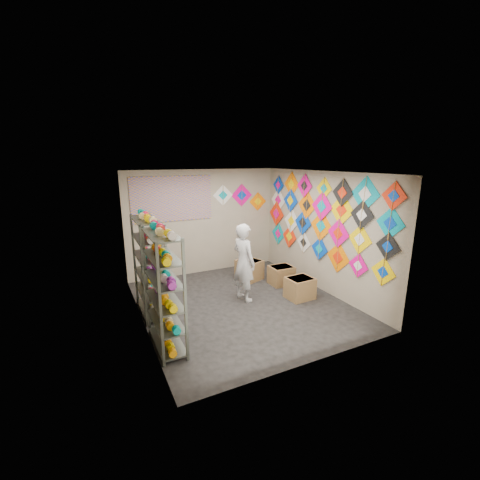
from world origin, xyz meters
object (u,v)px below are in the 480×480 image
shelf_rack_back (148,267)px  shopkeeper (244,262)px  carton_c (249,270)px  shelf_rack_front (164,291)px  carton_b (281,275)px  carton_a (300,288)px

shelf_rack_back → shopkeeper: (1.92, -0.26, -0.12)m
carton_c → shopkeeper: bearing=-143.3°
shelf_rack_front → shopkeeper: 2.19m
shelf_rack_front → carton_b: shelf_rack_front is taller
shelf_rack_back → carton_b: (3.12, 0.12, -0.73)m
shelf_rack_back → shopkeeper: shelf_rack_back is taller
carton_a → carton_c: size_ratio=0.99×
carton_b → shelf_rack_front: bearing=-154.8°
carton_b → shopkeeper: bearing=-161.9°
carton_a → carton_c: (-0.45, 1.51, 0.01)m
carton_b → carton_c: carton_c is taller
carton_c → shelf_rack_front: bearing=-161.4°
shelf_rack_back → carton_a: bearing=-13.9°
shopkeeper → carton_a: (1.12, -0.49, -0.60)m
shopkeeper → carton_c: 1.35m
shopkeeper → carton_b: shopkeeper is taller
shelf_rack_front → carton_b: bearing=24.4°
shelf_rack_back → carton_c: 2.79m
shelf_rack_back → carton_c: (2.59, 0.76, -0.71)m
shelf_rack_front → carton_c: 3.38m
carton_a → carton_b: (0.09, 0.87, -0.01)m
shelf_rack_front → carton_a: 3.17m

